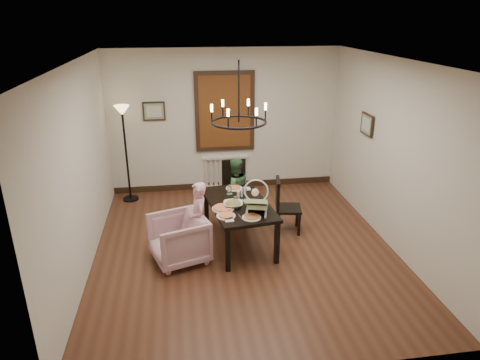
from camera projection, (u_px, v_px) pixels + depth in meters
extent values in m
cube|color=#55301D|center=(244.00, 248.00, 6.60)|extent=(4.50, 5.00, 0.01)
cube|color=white|center=(245.00, 61.00, 5.58)|extent=(4.50, 5.00, 0.01)
cube|color=beige|center=(225.00, 121.00, 8.40)|extent=(4.50, 0.01, 2.80)
cube|color=beige|center=(81.00, 170.00, 5.79)|extent=(0.01, 5.00, 2.80)
cube|color=beige|center=(393.00, 155.00, 6.40)|extent=(0.01, 5.00, 2.80)
cube|color=black|center=(239.00, 204.00, 6.49)|extent=(1.05, 1.61, 0.05)
cube|color=black|center=(228.00, 250.00, 5.90)|extent=(0.07, 0.07, 0.65)
cube|color=black|center=(207.00, 209.00, 7.14)|extent=(0.07, 0.07, 0.65)
cube|color=black|center=(277.00, 243.00, 6.09)|extent=(0.07, 0.07, 0.65)
cube|color=black|center=(248.00, 204.00, 7.33)|extent=(0.07, 0.07, 0.65)
imported|color=#C999AB|center=(179.00, 239.00, 6.16)|extent=(0.96, 0.95, 0.69)
imported|color=pink|center=(199.00, 226.00, 6.26)|extent=(0.28, 0.38, 0.95)
imported|color=#396039|center=(235.00, 195.00, 7.32)|extent=(0.53, 0.45, 0.95)
imported|color=white|center=(233.00, 204.00, 6.32)|extent=(0.34, 0.34, 0.08)
cylinder|color=tan|center=(223.00, 208.00, 6.24)|extent=(0.32, 0.32, 0.04)
cylinder|color=silver|center=(236.00, 201.00, 6.37)|extent=(0.07, 0.07, 0.13)
cube|color=#632D13|center=(225.00, 112.00, 8.29)|extent=(1.00, 0.03, 1.40)
cube|color=black|center=(154.00, 111.00, 8.09)|extent=(0.42, 0.03, 0.36)
cube|color=black|center=(367.00, 124.00, 7.13)|extent=(0.03, 0.42, 0.36)
torus|color=black|center=(239.00, 122.00, 6.03)|extent=(0.80, 0.80, 0.04)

